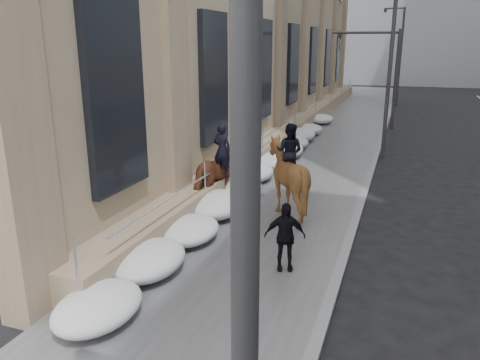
# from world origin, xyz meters

# --- Properties ---
(ground) EXTENTS (140.00, 140.00, 0.00)m
(ground) POSITION_xyz_m (0.00, 0.00, 0.00)
(ground) COLOR black
(ground) RESTS_ON ground
(sidewalk) EXTENTS (5.00, 80.00, 0.12)m
(sidewalk) POSITION_xyz_m (0.00, 10.00, 0.06)
(sidewalk) COLOR #49494B
(sidewalk) RESTS_ON ground
(curb) EXTENTS (0.24, 80.00, 0.12)m
(curb) POSITION_xyz_m (2.62, 10.00, 0.06)
(curb) COLOR slate
(curb) RESTS_ON ground
(bg_building_far) EXTENTS (24.00, 12.00, 20.00)m
(bg_building_far) POSITION_xyz_m (-6.00, 72.00, 10.00)
(bg_building_far) COLOR gray
(bg_building_far) RESTS_ON ground
(streetlight_near) EXTENTS (1.71, 0.24, 8.00)m
(streetlight_near) POSITION_xyz_m (2.74, -6.00, 4.58)
(streetlight_near) COLOR #2D2D30
(streetlight_near) RESTS_ON ground
(streetlight_mid) EXTENTS (1.71, 0.24, 8.00)m
(streetlight_mid) POSITION_xyz_m (2.74, 14.00, 4.58)
(streetlight_mid) COLOR #2D2D30
(streetlight_mid) RESTS_ON ground
(streetlight_far) EXTENTS (1.71, 0.24, 8.00)m
(streetlight_far) POSITION_xyz_m (2.74, 34.00, 4.58)
(streetlight_far) COLOR #2D2D30
(streetlight_far) RESTS_ON ground
(traffic_signal) EXTENTS (4.10, 0.22, 6.00)m
(traffic_signal) POSITION_xyz_m (2.07, 22.00, 4.00)
(traffic_signal) COLOR #2D2D30
(traffic_signal) RESTS_ON ground
(snow_bank) EXTENTS (1.70, 18.10, 0.76)m
(snow_bank) POSITION_xyz_m (-1.42, 8.11, 0.47)
(snow_bank) COLOR silver
(snow_bank) RESTS_ON sidewalk
(mounted_horse_left) EXTENTS (1.32, 2.45, 2.65)m
(mounted_horse_left) POSITION_xyz_m (-1.71, 4.99, 1.18)
(mounted_horse_left) COLOR #532A19
(mounted_horse_left) RESTS_ON sidewalk
(mounted_horse_right) EXTENTS (2.05, 2.26, 2.82)m
(mounted_horse_right) POSITION_xyz_m (0.56, 4.80, 1.36)
(mounted_horse_right) COLOR #4F3116
(mounted_horse_right) RESTS_ON sidewalk
(pedestrian) EXTENTS (1.03, 0.68, 1.63)m
(pedestrian) POSITION_xyz_m (1.39, 1.26, 0.94)
(pedestrian) COLOR black
(pedestrian) RESTS_ON sidewalk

